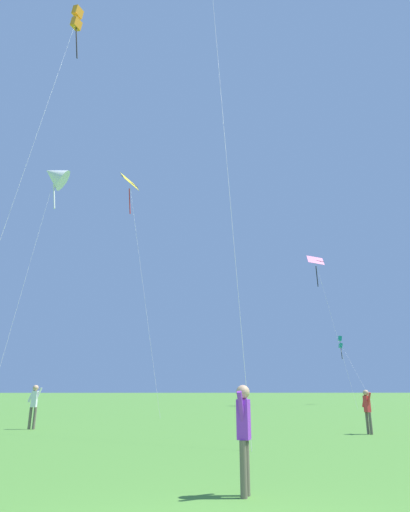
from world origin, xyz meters
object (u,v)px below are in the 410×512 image
at_px(kite_white_distant, 55,176).
at_px(person_in_blue_jacket, 244,428).
at_px(kite_pink_low, 316,267).
at_px(kite_yellow_diamond, 130,191).
at_px(person_in_red_shirt, 34,402).
at_px(kite_orange_box, 77,20).
at_px(kite_teal_box, 340,343).
at_px(person_child_small, 367,407).

bearing_deg(kite_white_distant, person_in_blue_jacket, -63.29).
relative_size(kite_pink_low, kite_yellow_diamond, 0.84).
distance_m(kite_white_distant, person_in_red_shirt, 19.93).
bearing_deg(kite_yellow_diamond, person_in_blue_jacket, -76.73).
xyz_separation_m(kite_yellow_diamond, person_in_blue_jacket, (5.79, -24.54, -16.20)).
height_order(kite_white_distant, person_in_blue_jacket, kite_white_distant).
bearing_deg(kite_orange_box, kite_teal_box, 39.33).
relative_size(person_child_small, person_in_red_shirt, 0.89).
xyz_separation_m(kite_teal_box, person_in_blue_jacket, (-16.53, -40.96, -5.67)).
bearing_deg(kite_teal_box, person_in_blue_jacket, -111.98).
xyz_separation_m(person_in_red_shirt, person_in_blue_jacket, (7.38, -11.89, -0.06)).
height_order(person_child_small, person_in_red_shirt, person_in_red_shirt).
bearing_deg(kite_white_distant, kite_pink_low, 30.00).
height_order(kite_teal_box, kite_orange_box, kite_orange_box).
height_order(kite_yellow_diamond, kite_orange_box, kite_orange_box).
bearing_deg(kite_teal_box, kite_yellow_diamond, -143.65).
xyz_separation_m(person_child_small, person_in_blue_jacket, (-5.87, -9.29, 0.05)).
height_order(person_in_red_shirt, person_in_blue_jacket, person_in_red_shirt).
bearing_deg(kite_white_distant, kite_teal_box, 33.40).
bearing_deg(person_in_blue_jacket, kite_pink_low, 70.33).
relative_size(kite_teal_box, person_in_red_shirt, 5.48).
height_order(kite_yellow_diamond, kite_teal_box, kite_yellow_diamond).
height_order(kite_teal_box, person_in_blue_jacket, kite_teal_box).
distance_m(kite_yellow_diamond, person_child_small, 25.15).
bearing_deg(kite_pink_low, person_in_red_shirt, -129.55).
relative_size(kite_pink_low, kite_orange_box, 0.52).
bearing_deg(kite_white_distant, person_in_red_shirt, -69.58).
distance_m(kite_orange_box, person_child_small, 33.98).
xyz_separation_m(kite_pink_low, kite_yellow_diamond, (-18.91, -12.17, 2.80)).
bearing_deg(kite_pink_low, kite_white_distant, -150.00).
relative_size(kite_yellow_diamond, person_in_blue_jacket, 11.33).
bearing_deg(person_in_red_shirt, kite_yellow_diamond, 82.83).
xyz_separation_m(kite_white_distant, kite_teal_box, (27.89, 18.38, -10.74)).
distance_m(kite_teal_box, person_in_blue_jacket, 44.53).
height_order(kite_pink_low, person_in_red_shirt, kite_pink_low).
height_order(kite_white_distant, kite_teal_box, kite_white_distant).
relative_size(kite_white_distant, kite_yellow_diamond, 0.99).
height_order(kite_yellow_diamond, person_in_blue_jacket, kite_yellow_diamond).
height_order(kite_pink_low, person_child_small, kite_pink_low).
height_order(kite_white_distant, person_in_red_shirt, kite_white_distant).
relative_size(person_in_red_shirt, person_in_blue_jacket, 1.06).
xyz_separation_m(kite_white_distant, kite_yellow_diamond, (5.57, 1.96, -0.21)).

